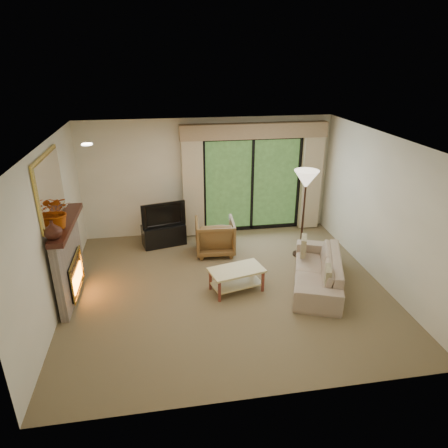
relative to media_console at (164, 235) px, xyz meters
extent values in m
plane|color=brown|center=(1.04, -1.95, -0.23)|extent=(5.50, 5.50, 0.00)
plane|color=silver|center=(1.04, -1.95, 2.37)|extent=(5.50, 5.50, 0.00)
plane|color=beige|center=(1.04, 0.55, 1.07)|extent=(5.00, 0.00, 5.00)
plane|color=beige|center=(1.04, -4.45, 1.07)|extent=(5.00, 0.00, 5.00)
plane|color=beige|center=(-1.71, -1.95, 1.07)|extent=(0.00, 5.00, 5.00)
plane|color=beige|center=(3.79, -1.95, 1.07)|extent=(0.00, 5.00, 5.00)
cube|color=#C3AF8A|center=(0.69, 0.39, 0.97)|extent=(0.45, 0.18, 2.35)
cube|color=#C3AF8A|center=(3.39, 0.39, 0.97)|extent=(0.45, 0.18, 2.35)
cube|color=#9D7E5B|center=(2.04, 0.41, 2.09)|extent=(3.20, 0.24, 0.32)
cube|color=black|center=(0.00, 0.00, 0.00)|extent=(0.97, 0.60, 0.45)
imported|color=black|center=(0.00, 0.00, 0.49)|extent=(0.94, 0.33, 0.54)
imported|color=brown|center=(1.04, -0.55, 0.14)|extent=(0.82, 0.84, 0.73)
imported|color=tan|center=(2.65, -2.10, 0.06)|extent=(1.42, 2.13, 0.58)
cube|color=#4D3D27|center=(2.58, -2.67, 0.26)|extent=(0.20, 0.35, 0.34)
cube|color=#4D3D27|center=(2.58, -1.53, 0.27)|extent=(0.22, 0.37, 0.36)
imported|color=#381810|center=(-1.57, -2.40, 1.28)|extent=(0.32, 0.32, 0.27)
imported|color=#9D3F0A|center=(-1.57, -2.01, 1.41)|extent=(0.50, 0.44, 0.53)
camera|label=1|loc=(0.01, -7.94, 3.59)|focal=32.00mm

